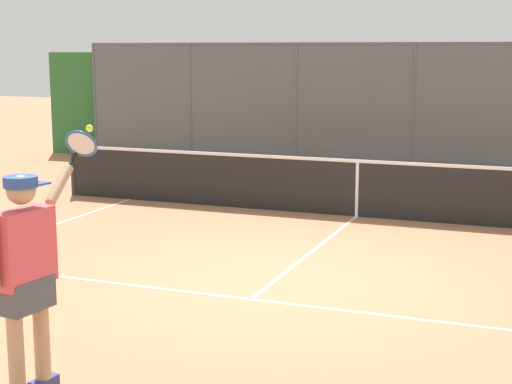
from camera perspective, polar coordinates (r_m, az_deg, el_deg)
The scene contains 5 objects.
ground_plane at distance 9.77m, azimuth 1.37°, elevation -6.31°, with size 60.00×60.00×0.00m, color #B27551.
court_line_markings at distance 8.71m, azimuth -1.30°, elevation -8.37°, with size 8.71×8.80×0.01m.
fence_backdrop at distance 18.82m, azimuth 11.45°, elevation 5.57°, with size 19.39×1.37×2.91m.
tennis_net at distance 13.42m, azimuth 7.21°, elevation 0.33°, with size 11.19×0.09×1.07m.
tennis_player at distance 6.62m, azimuth -16.01°, elevation -5.06°, with size 0.35×1.48×2.10m.
Camera 1 is at (-3.15, 8.82, 2.77)m, focal length 56.28 mm.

